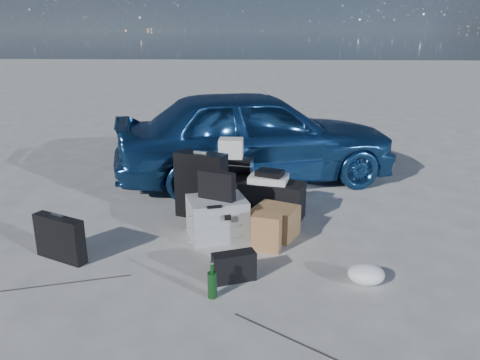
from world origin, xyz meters
name	(u,v)px	position (x,y,z in m)	size (l,w,h in m)	color
ground	(213,264)	(0.00, 0.00, 0.00)	(60.00, 60.00, 0.00)	#B3B2AE
car	(256,135)	(0.32, 2.43, 0.62)	(1.47, 3.66, 1.25)	#235492
pelican_case	(217,218)	(-0.02, 0.59, 0.20)	(0.54, 0.44, 0.39)	#ABADB0
laptop_bag	(217,185)	(-0.02, 0.58, 0.53)	(0.36, 0.09, 0.27)	black
briefcase	(60,238)	(-1.35, 0.03, 0.20)	(0.51, 0.11, 0.40)	black
suitcase_left	(201,185)	(-0.24, 1.08, 0.36)	(0.55, 0.20, 0.72)	black
suitcase_right	(232,181)	(0.07, 1.50, 0.28)	(0.47, 0.17, 0.56)	black
white_carton	(231,148)	(0.05, 1.52, 0.67)	(0.27, 0.22, 0.22)	beige
duffel_bag	(267,199)	(0.47, 1.14, 0.20)	(0.79, 0.34, 0.39)	black
flat_box_white	(268,179)	(0.48, 1.15, 0.43)	(0.40, 0.30, 0.07)	beige
flat_box_black	(270,173)	(0.50, 1.14, 0.49)	(0.27, 0.20, 0.06)	black
kraft_bag	(266,233)	(0.47, 0.31, 0.17)	(0.26, 0.16, 0.35)	olive
cardboard_box	(275,221)	(0.56, 0.63, 0.15)	(0.40, 0.35, 0.30)	olive
plastic_bag	(366,274)	(1.27, -0.25, 0.08)	(0.29, 0.25, 0.16)	silver
messenger_bag	(234,267)	(0.20, -0.26, 0.12)	(0.35, 0.13, 0.24)	black
green_bottle	(212,281)	(0.06, -0.53, 0.14)	(0.07, 0.07, 0.29)	black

